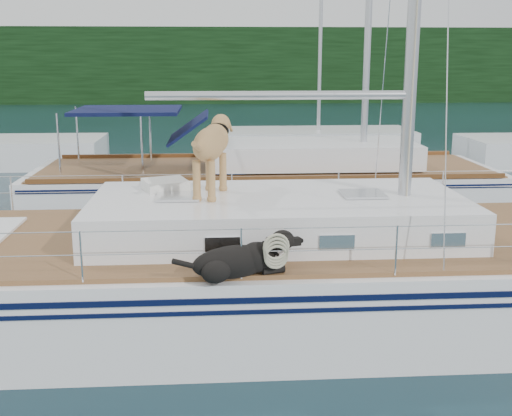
{
  "coord_description": "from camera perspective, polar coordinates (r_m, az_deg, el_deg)",
  "views": [
    {
      "loc": [
        -0.1,
        -8.74,
        3.72
      ],
      "look_at": [
        0.5,
        0.2,
        1.6
      ],
      "focal_mm": 45.0,
      "sensor_mm": 36.0,
      "label": 1
    }
  ],
  "objects": [
    {
      "name": "tree_line",
      "position": [
        53.75,
        -3.85,
        12.53
      ],
      "size": [
        90.0,
        3.0,
        6.0
      ],
      "primitive_type": "cube",
      "color": "black",
      "rests_on": "ground"
    },
    {
      "name": "main_sailboat",
      "position": [
        9.25,
        -2.47,
        -5.85
      ],
      "size": [
        12.0,
        4.03,
        14.01
      ],
      "color": "white",
      "rests_on": "ground"
    },
    {
      "name": "shore_bank",
      "position": [
        55.03,
        -3.81,
        10.04
      ],
      "size": [
        92.0,
        1.0,
        1.2
      ],
      "primitive_type": "cube",
      "color": "#595147",
      "rests_on": "ground"
    },
    {
      "name": "neighbor_sailboat",
      "position": [
        15.57,
        1.17,
        1.85
      ],
      "size": [
        11.0,
        3.5,
        13.3
      ],
      "color": "white",
      "rests_on": "ground"
    },
    {
      "name": "bg_boat_center",
      "position": [
        25.29,
        5.54,
        5.83
      ],
      "size": [
        7.2,
        3.0,
        11.65
      ],
      "color": "white",
      "rests_on": "ground"
    },
    {
      "name": "ground",
      "position": [
        9.5,
        -2.97,
        -9.76
      ],
      "size": [
        120.0,
        120.0,
        0.0
      ],
      "primitive_type": "plane",
      "color": "black",
      "rests_on": "ground"
    }
  ]
}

